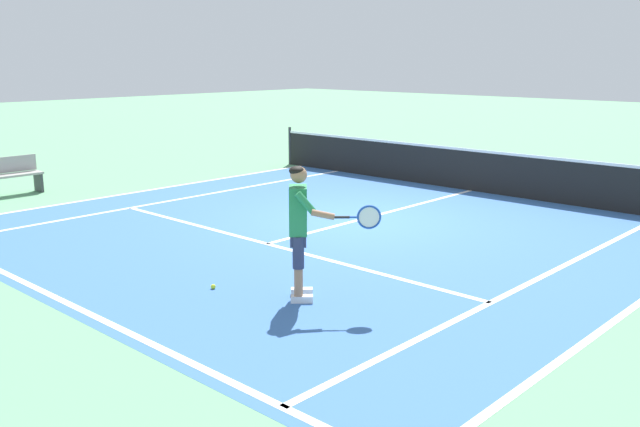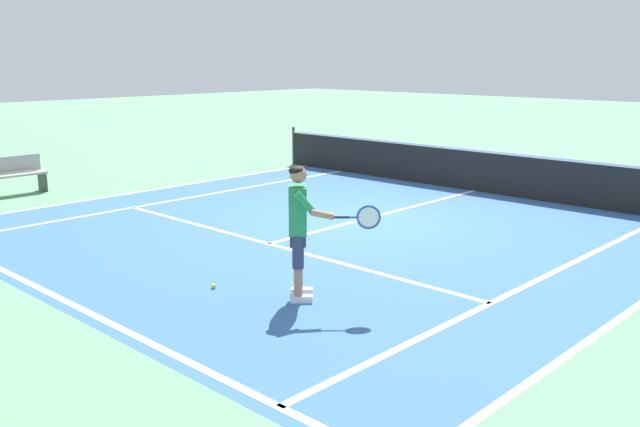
{
  "view_description": "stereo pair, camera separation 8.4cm",
  "coord_description": "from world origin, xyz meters",
  "views": [
    {
      "loc": [
        8.14,
        -9.8,
        3.01
      ],
      "look_at": [
        2.24,
        -3.44,
        1.05
      ],
      "focal_mm": 38.85,
      "sensor_mm": 36.0,
      "label": 1
    },
    {
      "loc": [
        8.2,
        -9.74,
        3.01
      ],
      "look_at": [
        2.24,
        -3.44,
        1.05
      ],
      "focal_mm": 38.85,
      "sensor_mm": 36.0,
      "label": 2
    }
  ],
  "objects": [
    {
      "name": "ground_plane",
      "position": [
        0.0,
        0.0,
        0.0
      ],
      "size": [
        80.0,
        80.0,
        0.0
      ],
      "primitive_type": "plane",
      "color": "#609E70"
    },
    {
      "name": "court_inner_surface",
      "position": [
        0.0,
        -0.93,
        0.0
      ],
      "size": [
        10.98,
        10.43,
        0.0
      ],
      "primitive_type": "cube",
      "color": "#3866A8",
      "rests_on": "ground"
    },
    {
      "name": "line_baseline",
      "position": [
        0.0,
        -5.95,
        0.0
      ],
      "size": [
        10.98,
        0.1,
        0.01
      ],
      "primitive_type": "cube",
      "color": "white",
      "rests_on": "ground"
    },
    {
      "name": "line_service",
      "position": [
        0.0,
        -2.31,
        0.0
      ],
      "size": [
        8.23,
        0.1,
        0.01
      ],
      "primitive_type": "cube",
      "color": "white",
      "rests_on": "ground"
    },
    {
      "name": "line_centre_service",
      "position": [
        0.0,
        0.89,
        0.0
      ],
      "size": [
        0.1,
        6.4,
        0.01
      ],
      "primitive_type": "cube",
      "color": "white",
      "rests_on": "ground"
    },
    {
      "name": "line_singles_left",
      "position": [
        -4.12,
        -0.93,
        0.0
      ],
      "size": [
        0.1,
        10.03,
        0.01
      ],
      "primitive_type": "cube",
      "color": "white",
      "rests_on": "ground"
    },
    {
      "name": "line_singles_right",
      "position": [
        4.12,
        -0.93,
        0.0
      ],
      "size": [
        0.1,
        10.03,
        0.01
      ],
      "primitive_type": "cube",
      "color": "white",
      "rests_on": "ground"
    },
    {
      "name": "line_doubles_left",
      "position": [
        -5.49,
        -0.93,
        0.0
      ],
      "size": [
        0.1,
        10.03,
        0.01
      ],
      "primitive_type": "cube",
      "color": "white",
      "rests_on": "ground"
    },
    {
      "name": "tennis_net",
      "position": [
        0.0,
        4.09,
        0.5
      ],
      "size": [
        11.96,
        0.08,
        1.07
      ],
      "color": "#333338",
      "rests_on": "ground"
    },
    {
      "name": "tennis_player",
      "position": [
        2.26,
        -3.83,
        0.99
      ],
      "size": [
        1.16,
        0.73,
        1.71
      ],
      "color": "white",
      "rests_on": "ground"
    },
    {
      "name": "tennis_ball_near_feet",
      "position": [
        1.14,
        -4.35,
        0.03
      ],
      "size": [
        0.07,
        0.07,
        0.07
      ],
      "primitive_type": "sphere",
      "color": "#CCE02D",
      "rests_on": "ground"
    },
    {
      "name": "courtside_bench",
      "position": [
        -7.27,
        -3.4,
        0.45
      ],
      "size": [
        0.4,
        1.4,
        0.85
      ],
      "color": "#9E9993",
      "rests_on": "ground"
    }
  ]
}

